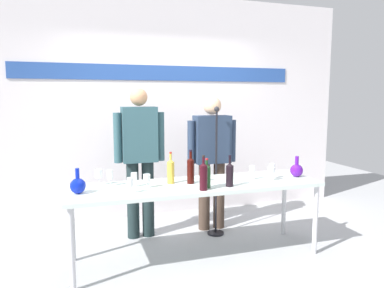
{
  "coord_description": "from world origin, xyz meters",
  "views": [
    {
      "loc": [
        -1.13,
        -3.37,
        1.64
      ],
      "look_at": [
        0.0,
        0.15,
        1.16
      ],
      "focal_mm": 33.88,
      "sensor_mm": 36.0,
      "label": 1
    }
  ],
  "objects_px": {
    "wine_glass_left_3": "(110,175)",
    "wine_glass_left_0": "(134,177)",
    "wine_bottle_2": "(203,176)",
    "wine_glass_left_1": "(99,174)",
    "presenter_left": "(140,154)",
    "wine_glass_right_0": "(272,168)",
    "wine_glass_right_2": "(252,170)",
    "presenter_right": "(212,154)",
    "wine_bottle_4": "(230,174)",
    "wine_bottle_1": "(191,169)",
    "display_table": "(197,189)",
    "wine_glass_left_4": "(147,178)",
    "wine_glass_right_1": "(271,171)",
    "decanter_blue_right": "(297,170)",
    "microphone_stand": "(216,192)",
    "wine_bottle_3": "(171,171)",
    "wine_glass_left_2": "(130,182)",
    "decanter_blue_left": "(78,185)",
    "wine_bottle_0": "(207,175)"
  },
  "relations": [
    {
      "from": "wine_glass_right_0",
      "to": "wine_bottle_4",
      "type": "bearing_deg",
      "value": -162.59
    },
    {
      "from": "presenter_left",
      "to": "wine_glass_left_3",
      "type": "xyz_separation_m",
      "value": [
        -0.39,
        -0.55,
        -0.11
      ]
    },
    {
      "from": "wine_bottle_2",
      "to": "wine_glass_right_2",
      "type": "distance_m",
      "value": 0.69
    },
    {
      "from": "wine_bottle_0",
      "to": "wine_glass_right_2",
      "type": "xyz_separation_m",
      "value": [
        0.58,
        0.18,
        -0.02
      ]
    },
    {
      "from": "display_table",
      "to": "presenter_left",
      "type": "height_order",
      "value": "presenter_left"
    },
    {
      "from": "wine_bottle_1",
      "to": "microphone_stand",
      "type": "bearing_deg",
      "value": 46.47
    },
    {
      "from": "wine_bottle_1",
      "to": "presenter_right",
      "type": "bearing_deg",
      "value": 54.68
    },
    {
      "from": "wine_glass_left_1",
      "to": "wine_glass_right_2",
      "type": "relative_size",
      "value": 1.07
    },
    {
      "from": "presenter_left",
      "to": "wine_glass_left_4",
      "type": "height_order",
      "value": "presenter_left"
    },
    {
      "from": "wine_bottle_3",
      "to": "wine_glass_left_1",
      "type": "relative_size",
      "value": 2.03
    },
    {
      "from": "wine_bottle_4",
      "to": "wine_glass_left_2",
      "type": "distance_m",
      "value": 0.96
    },
    {
      "from": "wine_bottle_3",
      "to": "wine_glass_left_1",
      "type": "distance_m",
      "value": 0.71
    },
    {
      "from": "presenter_right",
      "to": "wine_bottle_1",
      "type": "bearing_deg",
      "value": -125.32
    },
    {
      "from": "decanter_blue_left",
      "to": "wine_bottle_1",
      "type": "relative_size",
      "value": 0.68
    },
    {
      "from": "wine_bottle_4",
      "to": "wine_glass_left_0",
      "type": "xyz_separation_m",
      "value": [
        -0.89,
        0.28,
        -0.03
      ]
    },
    {
      "from": "presenter_right",
      "to": "wine_bottle_3",
      "type": "height_order",
      "value": "presenter_right"
    },
    {
      "from": "wine_glass_left_2",
      "to": "wine_glass_left_4",
      "type": "bearing_deg",
      "value": 39.16
    },
    {
      "from": "presenter_right",
      "to": "wine_bottle_4",
      "type": "xyz_separation_m",
      "value": [
        -0.17,
        -0.94,
        -0.05
      ]
    },
    {
      "from": "wine_glass_left_1",
      "to": "wine_bottle_2",
      "type": "bearing_deg",
      "value": -28.68
    },
    {
      "from": "wine_glass_left_3",
      "to": "wine_glass_left_0",
      "type": "bearing_deg",
      "value": -24.55
    },
    {
      "from": "wine_bottle_1",
      "to": "wine_glass_right_1",
      "type": "relative_size",
      "value": 2.38
    },
    {
      "from": "wine_glass_left_4",
      "to": "wine_glass_right_1",
      "type": "bearing_deg",
      "value": -4.38
    },
    {
      "from": "display_table",
      "to": "wine_glass_right_2",
      "type": "bearing_deg",
      "value": -0.23
    },
    {
      "from": "wine_glass_left_2",
      "to": "wine_glass_left_3",
      "type": "relative_size",
      "value": 0.93
    },
    {
      "from": "decanter_blue_right",
      "to": "wine_bottle_1",
      "type": "xyz_separation_m",
      "value": [
        -1.19,
        0.06,
        0.07
      ]
    },
    {
      "from": "wine_bottle_1",
      "to": "wine_bottle_3",
      "type": "xyz_separation_m",
      "value": [
        -0.19,
        0.06,
        -0.01
      ]
    },
    {
      "from": "wine_bottle_2",
      "to": "wine_glass_left_0",
      "type": "bearing_deg",
      "value": 150.11
    },
    {
      "from": "wine_glass_left_3",
      "to": "wine_glass_right_2",
      "type": "relative_size",
      "value": 1.05
    },
    {
      "from": "wine_bottle_2",
      "to": "wine_glass_left_2",
      "type": "bearing_deg",
      "value": 171.2
    },
    {
      "from": "wine_bottle_1",
      "to": "wine_glass_left_0",
      "type": "height_order",
      "value": "wine_bottle_1"
    },
    {
      "from": "display_table",
      "to": "wine_bottle_0",
      "type": "distance_m",
      "value": 0.26
    },
    {
      "from": "wine_glass_left_4",
      "to": "wine_glass_right_1",
      "type": "relative_size",
      "value": 0.93
    },
    {
      "from": "wine_bottle_3",
      "to": "wine_glass_left_0",
      "type": "distance_m",
      "value": 0.37
    },
    {
      "from": "wine_bottle_2",
      "to": "wine_glass_left_1",
      "type": "distance_m",
      "value": 1.05
    },
    {
      "from": "presenter_left",
      "to": "wine_glass_right_1",
      "type": "xyz_separation_m",
      "value": [
        1.23,
        -0.84,
        -0.11
      ]
    },
    {
      "from": "wine_bottle_1",
      "to": "wine_bottle_2",
      "type": "bearing_deg",
      "value": -83.95
    },
    {
      "from": "wine_bottle_3",
      "to": "wine_glass_left_4",
      "type": "xyz_separation_m",
      "value": [
        -0.26,
        -0.11,
        -0.04
      ]
    },
    {
      "from": "wine_glass_right_0",
      "to": "wine_glass_right_2",
      "type": "relative_size",
      "value": 1.08
    },
    {
      "from": "wine_bottle_0",
      "to": "wine_glass_left_3",
      "type": "relative_size",
      "value": 1.85
    },
    {
      "from": "wine_glass_right_2",
      "to": "microphone_stand",
      "type": "bearing_deg",
      "value": 109.99
    },
    {
      "from": "wine_glass_left_4",
      "to": "wine_bottle_3",
      "type": "bearing_deg",
      "value": 22.19
    },
    {
      "from": "presenter_left",
      "to": "wine_glass_right_0",
      "type": "height_order",
      "value": "presenter_left"
    },
    {
      "from": "wine_glass_right_1",
      "to": "microphone_stand",
      "type": "height_order",
      "value": "microphone_stand"
    },
    {
      "from": "display_table",
      "to": "presenter_left",
      "type": "distance_m",
      "value": 0.9
    },
    {
      "from": "wine_glass_left_1",
      "to": "microphone_stand",
      "type": "height_order",
      "value": "microphone_stand"
    },
    {
      "from": "decanter_blue_left",
      "to": "wine_glass_right_1",
      "type": "height_order",
      "value": "decanter_blue_left"
    },
    {
      "from": "presenter_right",
      "to": "wine_bottle_3",
      "type": "relative_size",
      "value": 5.14
    },
    {
      "from": "decanter_blue_right",
      "to": "wine_bottle_2",
      "type": "relative_size",
      "value": 0.69
    },
    {
      "from": "presenter_right",
      "to": "wine_bottle_4",
      "type": "bearing_deg",
      "value": -100.49
    },
    {
      "from": "wine_bottle_1",
      "to": "wine_glass_right_0",
      "type": "xyz_separation_m",
      "value": [
        0.89,
        -0.06,
        -0.03
      ]
    }
  ]
}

